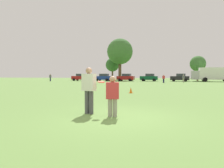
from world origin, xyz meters
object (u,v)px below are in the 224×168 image
Objects in this scene: player_defender at (113,94)px; parked_car_mid_left at (103,77)px; parked_car_mid_right at (149,77)px; frisbee at (101,82)px; box_truck at (212,74)px; parked_car_near_left at (80,77)px; parked_car_center at (126,77)px; player_thrower at (89,88)px; bystander_sideline_watcher at (50,77)px; bystander_far_jogger at (183,78)px; bystander_field_marshal at (164,78)px; parked_car_near_right at (180,77)px; traffic_cone at (131,90)px.

parked_car_mid_left is at bearing 107.00° from player_defender.
parked_car_mid_right is (-1.46, 42.70, 0.11)m from player_defender.
frisbee is 44.45m from box_truck.
parked_car_near_left is 12.09m from parked_car_center.
player_thrower is 0.41× the size of parked_car_near_left.
parked_car_near_left is at bearing -177.95° from parked_car_mid_right.
player_defender is 0.17× the size of box_truck.
parked_car_mid_right reaches higher than bystander_sideline_watcher.
parked_car_mid_left is 18.98m from bystander_far_jogger.
parked_car_center is at bearing -0.51° from parked_car_near_left.
frisbee is 0.06× the size of parked_car_center.
player_defender is at bearing -56.09° from bystander_sideline_watcher.
player_thrower is 32.72m from bystander_field_marshal.
parked_car_mid_right is at bearing 15.08° from bystander_sideline_watcher.
bystander_far_jogger is (0.32, -5.02, -0.04)m from parked_car_near_right.
player_defender is 37.95m from bystander_far_jogger.
traffic_cone is at bearing -96.63° from bystander_field_marshal.
parked_car_center reaches higher than player_defender.
parked_car_mid_right is 10.37m from bystander_field_marshal.
parked_car_mid_right is 0.50× the size of box_truck.
frisbee is at bearing -94.24° from bystander_field_marshal.
box_truck is (25.22, 1.39, 0.83)m from parked_car_mid_left.
bystander_field_marshal is (2.71, 23.35, 0.65)m from traffic_cone.
parked_car_mid_left reaches higher than player_thrower.
parked_car_center reaches higher than bystander_field_marshal.
parked_car_near_right is (6.13, 42.21, -0.31)m from frisbee.
parked_car_mid_left reaches higher than traffic_cone.
player_thrower is 42.70m from parked_car_mid_left.
parked_car_center reaches higher than frisbee.
parked_car_near_right is at bearing 11.31° from bystander_sideline_watcher.
player_thrower is 44.59m from box_truck.
parked_car_near_left reaches higher than bystander_sideline_watcher.
bystander_field_marshal is at bearing -7.75° from bystander_sideline_watcher.
parked_car_near_left is 2.49× the size of bystander_sideline_watcher.
bystander_field_marshal reaches higher than player_defender.
traffic_cone is 0.11× the size of parked_car_near_left.
player_defender is 0.84× the size of bystander_sideline_watcher.
traffic_cone is at bearing -48.65° from bystander_sideline_watcher.
player_thrower is 42.73m from parked_car_near_right.
parked_car_center is at bearing 5.99° from parked_car_mid_left.
bystander_sideline_watcher reaches higher than bystander_far_jogger.
parked_car_near_left reaches higher than bystander_far_jogger.
box_truck is at bearing 1.27° from parked_car_near_left.
box_truck is (19.65, 0.81, 0.83)m from parked_car_center.
parked_car_near_left is 1.00× the size of parked_car_mid_right.
parked_car_near_left reaches higher than player_thrower.
parked_car_near_left is 1.00× the size of parked_car_near_right.
player_thrower is at bearing -95.09° from bystander_field_marshal.
bystander_sideline_watcher is at bearing -162.58° from parked_car_center.
parked_car_mid_left is 1.00× the size of parked_car_center.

